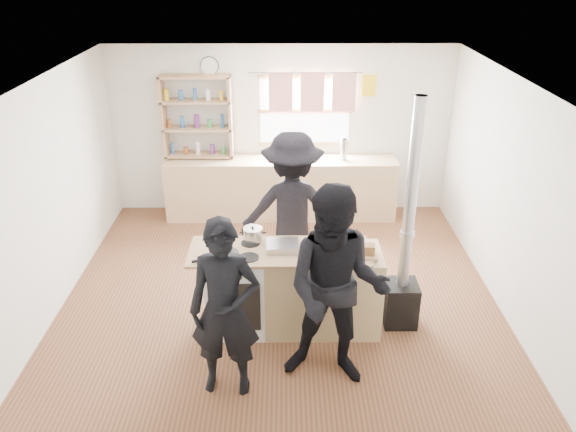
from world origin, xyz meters
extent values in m
cube|color=brown|center=(0.00, 0.00, -0.01)|extent=(5.00, 5.00, 0.01)
cube|color=tan|center=(0.00, 2.22, 0.45)|extent=(3.40, 0.55, 0.90)
cube|color=tan|center=(-1.20, 2.34, 0.94)|extent=(1.00, 0.28, 0.03)
cube|color=tan|center=(-1.20, 2.34, 1.33)|extent=(1.00, 0.28, 0.03)
cube|color=tan|center=(-1.20, 2.34, 1.74)|extent=(1.00, 0.28, 0.03)
cube|color=tan|center=(-1.20, 2.34, 2.08)|extent=(1.00, 0.28, 0.03)
cube|color=tan|center=(-1.68, 2.34, 1.50)|extent=(0.04, 0.28, 1.20)
cube|color=tan|center=(-0.72, 2.34, 1.50)|extent=(0.04, 0.28, 1.20)
cylinder|color=silver|center=(0.91, 2.22, 1.06)|extent=(0.10, 0.10, 0.32)
cube|color=white|center=(-0.45, -0.55, 0.45)|extent=(0.60, 0.60, 0.90)
cube|color=tan|center=(0.45, -0.55, 0.45)|extent=(1.20, 0.60, 0.90)
cube|color=tan|center=(0.00, -0.55, 0.92)|extent=(1.84, 0.64, 0.03)
cylinder|color=black|center=(-0.55, -0.69, 0.96)|extent=(0.38, 0.38, 0.05)
cylinder|color=#2E5E20|center=(-0.55, -0.69, 0.97)|extent=(0.26, 0.26, 0.02)
cube|color=silver|center=(0.03, -0.52, 0.96)|extent=(0.34, 0.28, 0.07)
cube|color=brown|center=(0.03, -0.52, 0.98)|extent=(0.29, 0.24, 0.02)
cylinder|color=silver|center=(-0.28, -0.34, 1.00)|extent=(0.20, 0.20, 0.14)
cylinder|color=silver|center=(-0.28, -0.34, 1.07)|extent=(0.20, 0.20, 0.01)
sphere|color=black|center=(-0.28, -0.34, 1.09)|extent=(0.03, 0.03, 0.03)
cylinder|color=#B4B4B7|center=(0.47, -0.47, 1.01)|extent=(0.25, 0.25, 0.16)
cylinder|color=#B4B4B7|center=(0.47, -0.47, 1.10)|extent=(0.26, 0.26, 0.01)
sphere|color=black|center=(0.47, -0.47, 1.11)|extent=(0.03, 0.03, 0.03)
cube|color=tan|center=(0.84, -0.66, 0.94)|extent=(0.30, 0.22, 0.02)
cube|color=olive|center=(0.84, -0.66, 1.00)|extent=(0.23, 0.13, 0.10)
cube|color=black|center=(1.30, -0.50, 0.24)|extent=(0.35, 0.35, 0.49)
cylinder|color=#ADADB2|center=(1.30, -0.50, 1.49)|extent=(0.12, 0.12, 2.01)
imported|color=black|center=(-0.47, -1.48, 0.86)|extent=(0.65, 0.45, 1.72)
imported|color=black|center=(0.51, -1.34, 0.98)|extent=(1.08, 0.91, 1.95)
imported|color=black|center=(0.14, 0.38, 0.94)|extent=(1.23, 0.72, 1.88)
camera|label=1|loc=(0.06, -5.53, 3.71)|focal=35.00mm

